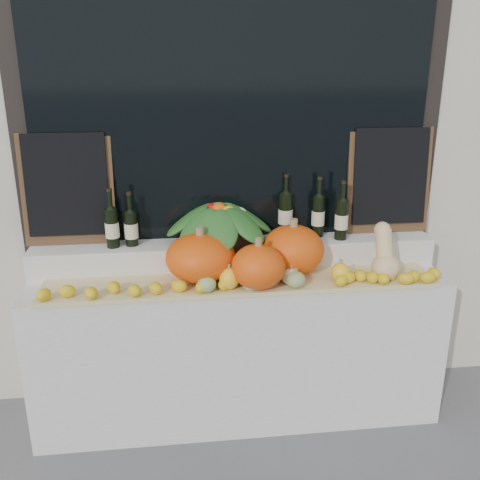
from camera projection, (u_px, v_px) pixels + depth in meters
name	position (u px, v px, depth m)	size (l,w,h in m)	color
storefront_facade	(224.00, 21.00, 3.22)	(7.00, 0.94, 4.50)	beige
display_sill	(238.00, 345.00, 3.13)	(2.30, 0.55, 0.88)	silver
rear_tier	(235.00, 254.00, 3.10)	(2.30, 0.25, 0.16)	silver
straw_bedding	(241.00, 283.00, 2.86)	(2.10, 0.32, 0.03)	tan
pumpkin_left	(201.00, 257.00, 2.83)	(0.37, 0.37, 0.26)	#ED520C
pumpkin_right	(293.00, 250.00, 2.93)	(0.34, 0.34, 0.27)	#ED520C
pumpkin_center	(258.00, 267.00, 2.74)	(0.28, 0.28, 0.23)	#ED520C
butternut_squash	(385.00, 256.00, 2.87)	(0.15, 0.21, 0.29)	#E5BF86
decorative_gourds	(271.00, 278.00, 2.77)	(0.81, 0.15, 0.14)	#31691F
lemon_heap	(244.00, 284.00, 2.75)	(2.20, 0.16, 0.06)	yellow
produce_bowl	(219.00, 223.00, 3.01)	(0.64, 0.64, 0.24)	black
wine_bottle_far_left	(112.00, 227.00, 2.94)	(0.08, 0.08, 0.33)	black
wine_bottle_near_left	(131.00, 228.00, 2.97)	(0.08, 0.08, 0.31)	black
wine_bottle_tall	(285.00, 214.00, 3.13)	(0.08, 0.08, 0.37)	black
wine_bottle_near_right	(318.00, 215.00, 3.12)	(0.08, 0.08, 0.35)	black
wine_bottle_far_right	(341.00, 219.00, 3.07)	(0.08, 0.08, 0.34)	black
chalkboard_left	(67.00, 188.00, 2.92)	(0.50, 0.08, 0.62)	#4C331E
chalkboard_right	(390.00, 179.00, 3.13)	(0.50, 0.08, 0.62)	#4C331E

